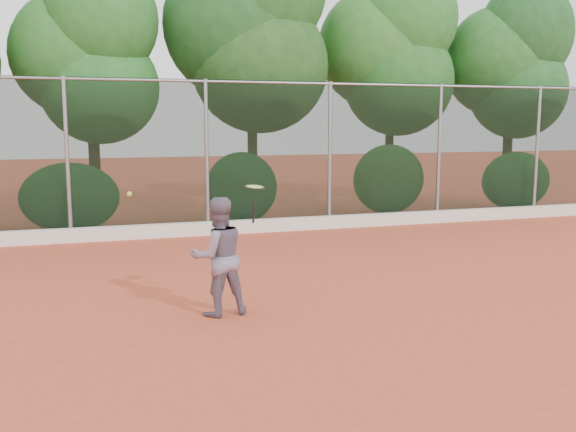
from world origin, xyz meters
name	(u,v)px	position (x,y,z in m)	size (l,w,h in m)	color
ground	(312,323)	(0.00, 0.00, 0.00)	(80.00, 80.00, 0.00)	#C64C2E
concrete_curb	(210,228)	(0.00, 6.82, 0.15)	(24.00, 0.20, 0.30)	silver
tennis_player	(218,256)	(-1.05, 0.74, 0.79)	(0.77, 0.60, 1.58)	slate
chainlink_fence	(207,153)	(0.00, 7.00, 1.86)	(24.09, 0.09, 3.50)	black
foliage_backdrop	(168,46)	(-0.55, 8.98, 4.40)	(23.70, 3.63, 7.55)	#452F1A
tennis_racket	(255,190)	(-0.58, 0.64, 1.67)	(0.34, 0.34, 0.52)	black
tennis_ball_in_flight	(130,194)	(-2.15, 1.05, 1.63)	(0.06, 0.06, 0.06)	#D9EE36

